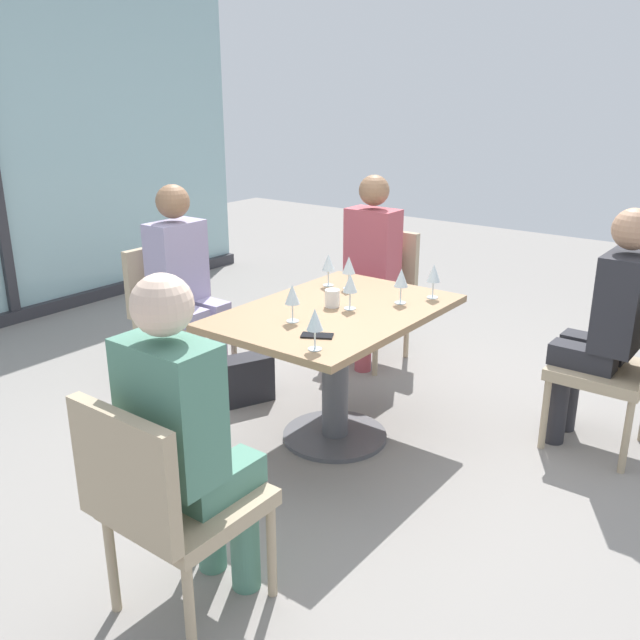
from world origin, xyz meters
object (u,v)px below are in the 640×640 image
wine_glass_3 (328,263)px  wine_glass_4 (350,284)px  wine_glass_1 (292,295)px  person_front_right (607,319)px  wine_glass_0 (315,320)px  chair_front_right (624,362)px  wine_glass_5 (349,266)px  wine_glass_2 (401,279)px  wine_glass_6 (434,274)px  coffee_cup (332,298)px  chair_far_right (376,287)px  dining_table_main (335,344)px  cell_phone_on_table (317,336)px  person_side_end (186,431)px  person_near_window (185,279)px  person_far_right (367,261)px  handbag_0 (247,379)px  chair_near_window (175,308)px  chair_side_end (166,498)px

wine_glass_3 → wine_glass_4: 0.44m
wine_glass_3 → wine_glass_1: bearing=-158.8°
person_front_right → wine_glass_0: size_ratio=6.81×
chair_front_right → wine_glass_5: (-0.43, 1.39, 0.37)m
chair_front_right → wine_glass_2: wine_glass_2 is taller
wine_glass_4 → wine_glass_6: 0.49m
chair_front_right → wine_glass_6: wine_glass_6 is taller
wine_glass_5 → coffee_cup: bearing=-159.5°
coffee_cup → chair_far_right: bearing=21.8°
dining_table_main → wine_glass_0: (-0.51, -0.26, 0.32)m
person_front_right → cell_phone_on_table: (-1.14, 0.95, 0.03)m
wine_glass_0 → person_side_end: bearing=-175.4°
wine_glass_0 → person_near_window: bearing=69.7°
person_front_right → dining_table_main: bearing=124.2°
dining_table_main → wine_glass_3: size_ratio=6.72×
person_far_right → coffee_cup: person_far_right is taller
person_side_end → wine_glass_6: (1.77, 0.02, 0.16)m
wine_glass_2 → wine_glass_3: same height
cell_phone_on_table → handbag_0: 1.13m
person_near_window → person_far_right: size_ratio=1.00×
chair_near_window → handbag_0: chair_near_window is taller
chair_near_window → wine_glass_3: bearing=-71.3°
person_near_window → wine_glass_4: bearing=-87.9°
person_side_end → cell_phone_on_table: (0.93, 0.15, 0.03)m
chair_far_right → wine_glass_1: size_ratio=4.70×
chair_front_right → person_far_right: 1.75m
dining_table_main → cell_phone_on_table: cell_phone_on_table is taller
chair_near_window → chair_side_end: size_ratio=1.00×
chair_near_window → wine_glass_2: bearing=-79.0°
chair_near_window → wine_glass_3: 1.06m
person_far_right → wine_glass_6: (-0.56, -0.78, 0.16)m
chair_far_right → wine_glass_5: bearing=-157.7°
chair_near_window → wine_glass_0: size_ratio=4.70×
chair_far_right → person_side_end: 2.58m
person_side_end → wine_glass_3: person_side_end is taller
wine_glass_0 → handbag_0: bearing=59.2°
wine_glass_3 → wine_glass_0: bearing=-146.9°
wine_glass_0 → wine_glass_6: size_ratio=1.00×
wine_glass_5 → wine_glass_6: same height
cell_phone_on_table → wine_glass_2: bearing=-31.9°
person_side_end → person_front_right: same height
dining_table_main → coffee_cup: size_ratio=13.82×
person_side_end → chair_front_right: bearing=-23.7°
wine_glass_2 → wine_glass_5: (0.06, 0.37, 0.00)m
wine_glass_1 → wine_glass_6: (0.75, -0.35, 0.00)m
person_near_window → chair_side_end: bearing=-134.5°
wine_glass_3 → wine_glass_4: size_ratio=1.00×
chair_front_right → wine_glass_0: wine_glass_0 is taller
chair_side_end → person_far_right: 2.58m
dining_table_main → wine_glass_6: (0.47, -0.30, 0.32)m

